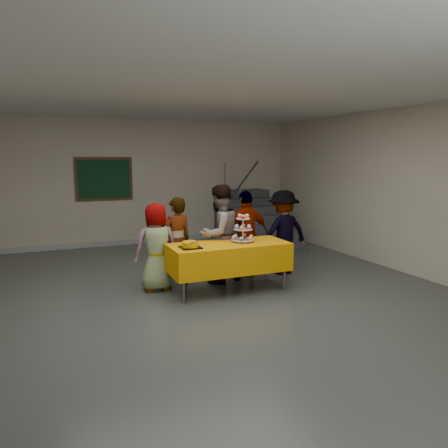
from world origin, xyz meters
The scene contains 11 objects.
room_shell centered at (0.00, 0.02, 2.13)m, with size 10.00×10.04×3.02m.
bake_table centered at (0.57, 0.63, 0.56)m, with size 1.88×0.78×0.77m.
cupcake_stand centered at (0.84, 0.68, 0.94)m, with size 0.38×0.38×0.44m.
bear_cake centered at (-0.09, 0.54, 0.83)m, with size 0.32×0.36×0.12m.
schoolchild_a centered at (-0.45, 1.15, 0.70)m, with size 0.69×0.45×1.40m, color slate.
schoolchild_b centered at (-0.09, 1.26, 0.73)m, with size 0.54×0.35×1.47m, color slate.
schoolchild_c centered at (0.63, 1.15, 0.83)m, with size 0.81×0.63×1.66m, color slate.
schoolchild_d centered at (1.21, 1.31, 0.76)m, with size 0.90×0.37×1.53m, color slate.
schoolchild_e centered at (1.89, 1.22, 0.76)m, with size 0.98×0.56×1.52m, color slate.
staircase centered at (2.70, 4.13, 0.49)m, with size 1.30×2.40×2.04m.
noticeboard centered at (-0.72, 4.96, 1.60)m, with size 1.30×0.05×1.00m.
Camera 1 is at (-2.09, -5.51, 2.12)m, focal length 35.00 mm.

